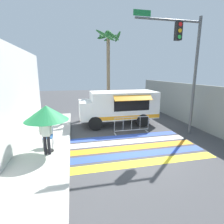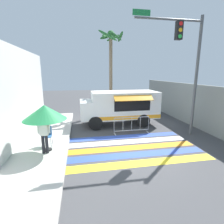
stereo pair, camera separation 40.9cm
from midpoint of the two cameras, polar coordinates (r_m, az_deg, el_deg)
The scene contains 11 objects.
ground_plane at distance 8.43m, azimuth 6.37°, elevation -12.51°, with size 60.00×60.00×0.00m, color #424244.
sidewalk_left at distance 8.42m, azimuth -30.65°, elevation -13.83°, with size 4.40×16.00×0.14m.
concrete_wall_right at distance 13.04m, azimuth 24.41°, elevation 2.00°, with size 0.20×16.00×2.83m.
crosswalk_painted at distance 8.78m, azimuth 5.49°, elevation -11.41°, with size 6.40×3.60×0.01m.
food_truck at distance 12.14m, azimuth 0.88°, elevation 2.14°, with size 5.29×2.59×2.32m.
traffic_signal_pole at distance 10.64m, azimuth 21.93°, elevation 16.37°, with size 3.85×0.29×6.56m.
patio_umbrella at distance 8.02m, azimuth -22.01°, elevation -0.32°, with size 1.85×1.85×2.09m.
folding_chair at distance 8.96m, azimuth -21.44°, elevation -6.97°, with size 0.43×0.43×0.92m.
vendor_person at distance 7.94m, azimuth -22.18°, elevation -6.05°, with size 0.53×0.23×1.77m.
barricade_front at distance 10.60m, azimuth 5.33°, elevation -4.25°, with size 2.17×0.44×1.00m.
palm_tree at distance 15.81m, azimuth -1.97°, elevation 18.46°, with size 2.17×2.30×7.06m.
Camera 1 is at (-2.77, -7.15, 3.58)m, focal length 28.00 mm.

